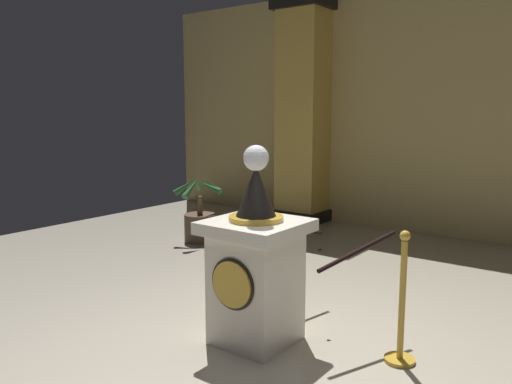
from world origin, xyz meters
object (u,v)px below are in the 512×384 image
stanchion_near (401,317)px  stanchion_far (259,262)px  pedestal_clock (256,267)px  potted_palm_left (200,220)px

stanchion_near → stanchion_far: 1.82m
pedestal_clock → stanchion_far: size_ratio=1.60×
pedestal_clock → stanchion_near: bearing=19.0°
stanchion_far → stanchion_near: bearing=-16.2°
pedestal_clock → stanchion_far: 1.13m
stanchion_far → potted_palm_left: size_ratio=1.03×
stanchion_near → potted_palm_left: stanchion_near is taller
pedestal_clock → potted_palm_left: size_ratio=1.65×
stanchion_near → potted_palm_left: bearing=154.4°
pedestal_clock → potted_palm_left: (-2.72, 2.22, -0.33)m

